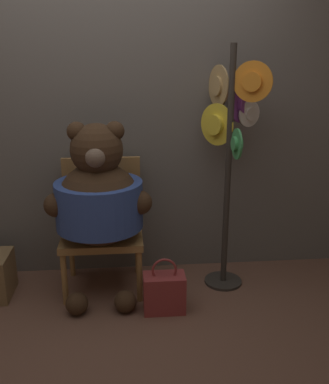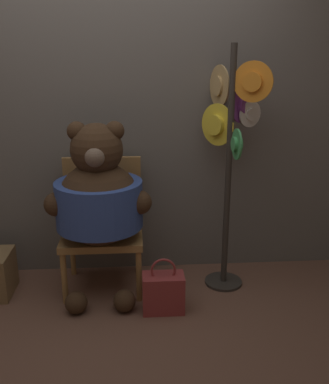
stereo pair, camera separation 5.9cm
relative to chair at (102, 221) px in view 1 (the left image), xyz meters
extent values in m
plane|color=brown|center=(0.05, -0.49, -0.50)|extent=(14.00, 14.00, 0.00)
cube|color=#66605B|center=(0.05, 0.27, 0.76)|extent=(8.00, 0.10, 2.52)
cylinder|color=#9E703D|center=(-0.26, -0.30, -0.31)|extent=(0.04, 0.04, 0.38)
cylinder|color=#9E703D|center=(0.26, -0.30, -0.31)|extent=(0.04, 0.04, 0.38)
cylinder|color=#9E703D|center=(-0.26, 0.12, -0.31)|extent=(0.04, 0.04, 0.38)
cylinder|color=#9E703D|center=(0.26, 0.12, -0.31)|extent=(0.04, 0.04, 0.38)
cube|color=#9E703D|center=(0.00, -0.09, -0.09)|extent=(0.57, 0.48, 0.05)
cube|color=#9E703D|center=(0.00, 0.13, 0.19)|extent=(0.57, 0.04, 0.51)
sphere|color=#3D2819|center=(-0.01, -0.16, 0.18)|extent=(0.58, 0.58, 0.58)
cylinder|color=#334C99|center=(-0.01, -0.16, 0.18)|extent=(0.60, 0.60, 0.32)
sphere|color=#3D2819|center=(-0.01, -0.16, 0.56)|extent=(0.35, 0.35, 0.35)
sphere|color=#3D2819|center=(-0.13, -0.16, 0.68)|extent=(0.13, 0.13, 0.13)
sphere|color=#3D2819|center=(0.12, -0.16, 0.68)|extent=(0.13, 0.13, 0.13)
sphere|color=brown|center=(-0.01, -0.31, 0.54)|extent=(0.13, 0.13, 0.13)
sphere|color=#3D2819|center=(-0.28, -0.23, 0.21)|extent=(0.16, 0.16, 0.16)
sphere|color=#3D2819|center=(0.27, -0.23, 0.21)|extent=(0.16, 0.16, 0.16)
sphere|color=#3D2819|center=(-0.17, -0.42, -0.42)|extent=(0.15, 0.15, 0.15)
sphere|color=#3D2819|center=(0.16, -0.42, -0.42)|extent=(0.15, 0.15, 0.15)
cylinder|color=#332D28|center=(0.90, -0.10, -0.49)|extent=(0.28, 0.28, 0.02)
cylinder|color=#332D28|center=(0.90, -0.10, 0.37)|extent=(0.04, 0.04, 1.73)
cylinder|color=#7A388E|center=(0.99, -0.01, 0.83)|extent=(0.19, 0.18, 0.25)
cylinder|color=#7A388E|center=(0.99, -0.01, 0.83)|extent=(0.14, 0.14, 0.12)
cylinder|color=orange|center=(1.01, -0.17, 0.99)|extent=(0.23, 0.15, 0.26)
cylinder|color=orange|center=(1.01, -0.17, 0.99)|extent=(0.14, 0.11, 0.13)
cylinder|color=tan|center=(0.85, 0.09, 0.95)|extent=(0.09, 0.28, 0.29)
cylinder|color=tan|center=(0.85, 0.09, 0.95)|extent=(0.09, 0.15, 0.14)
cylinder|color=#3D9351|center=(0.91, -0.26, 0.60)|extent=(0.02, 0.20, 0.20)
cylinder|color=#3D9351|center=(0.91, -0.26, 0.60)|extent=(0.06, 0.10, 0.10)
cylinder|color=silver|center=(1.05, -0.03, 0.77)|extent=(0.17, 0.09, 0.18)
cylinder|color=silver|center=(1.05, -0.03, 0.77)|extent=(0.10, 0.08, 0.09)
cylinder|color=yellow|center=(0.82, 0.00, 0.69)|extent=(0.18, 0.24, 0.29)
cylinder|color=yellow|center=(0.82, 0.00, 0.69)|extent=(0.15, 0.16, 0.14)
cube|color=maroon|center=(0.42, -0.43, -0.36)|extent=(0.28, 0.16, 0.26)
torus|color=maroon|center=(0.42, -0.43, -0.19)|extent=(0.17, 0.02, 0.17)
camera|label=1|loc=(0.19, -2.95, 1.14)|focal=40.00mm
camera|label=2|loc=(0.25, -2.95, 1.14)|focal=40.00mm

